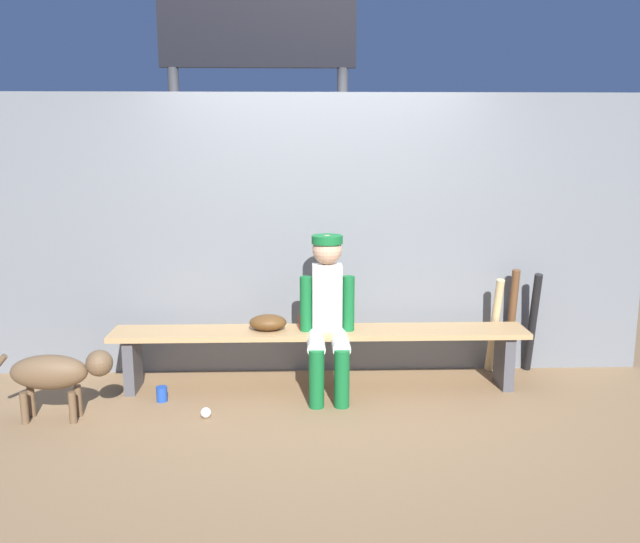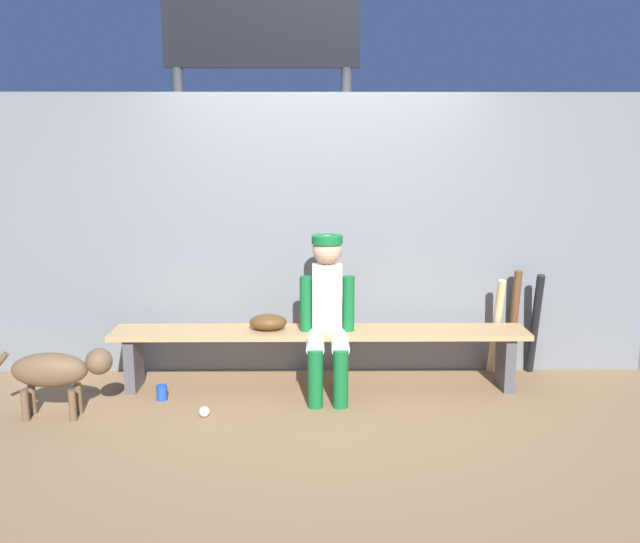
{
  "view_description": "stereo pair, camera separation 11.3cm",
  "coord_description": "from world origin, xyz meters",
  "px_view_note": "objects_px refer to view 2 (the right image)",
  "views": [
    {
      "loc": [
        -0.15,
        -4.92,
        1.89
      ],
      "look_at": [
        0.0,
        0.0,
        0.91
      ],
      "focal_mm": 37.88,
      "sensor_mm": 36.0,
      "label": 1
    },
    {
      "loc": [
        -0.04,
        -4.92,
        1.89
      ],
      "look_at": [
        0.0,
        0.0,
        0.91
      ],
      "focal_mm": 37.88,
      "sensor_mm": 36.0,
      "label": 2
    }
  ],
  "objects_px": {
    "baseball_glove": "(268,322)",
    "bat_wood_natural": "(496,327)",
    "bat_aluminum_black": "(535,324)",
    "dugout_bench": "(320,341)",
    "baseball": "(204,412)",
    "bat_wood_dark": "(514,322)",
    "dog": "(58,371)",
    "player_seated": "(327,310)",
    "cup_on_bench": "(304,322)",
    "scoreboard": "(268,57)",
    "cup_on_ground": "(162,393)"
  },
  "relations": [
    {
      "from": "baseball",
      "to": "player_seated",
      "type": "bearing_deg",
      "value": 27.01
    },
    {
      "from": "cup_on_bench",
      "to": "scoreboard",
      "type": "bearing_deg",
      "value": 103.16
    },
    {
      "from": "bat_wood_natural",
      "to": "cup_on_ground",
      "type": "xyz_separation_m",
      "value": [
        -2.57,
        -0.49,
        -0.35
      ]
    },
    {
      "from": "cup_on_bench",
      "to": "dugout_bench",
      "type": "bearing_deg",
      "value": -9.53
    },
    {
      "from": "bat_wood_dark",
      "to": "scoreboard",
      "type": "height_order",
      "value": "scoreboard"
    },
    {
      "from": "cup_on_bench",
      "to": "baseball",
      "type": "bearing_deg",
      "value": -140.27
    },
    {
      "from": "dugout_bench",
      "to": "dog",
      "type": "relative_size",
      "value": 3.73
    },
    {
      "from": "baseball_glove",
      "to": "bat_wood_natural",
      "type": "relative_size",
      "value": 0.34
    },
    {
      "from": "player_seated",
      "to": "scoreboard",
      "type": "height_order",
      "value": "scoreboard"
    },
    {
      "from": "player_seated",
      "to": "dog",
      "type": "bearing_deg",
      "value": -166.8
    },
    {
      "from": "bat_wood_natural",
      "to": "scoreboard",
      "type": "xyz_separation_m",
      "value": [
        -1.88,
        1.25,
        2.21
      ]
    },
    {
      "from": "baseball",
      "to": "cup_on_bench",
      "type": "relative_size",
      "value": 0.67
    },
    {
      "from": "baseball_glove",
      "to": "scoreboard",
      "type": "xyz_separation_m",
      "value": [
        -0.07,
        1.5,
        2.09
      ]
    },
    {
      "from": "bat_wood_dark",
      "to": "dog",
      "type": "height_order",
      "value": "bat_wood_dark"
    },
    {
      "from": "cup_on_ground",
      "to": "baseball",
      "type": "bearing_deg",
      "value": -40.72
    },
    {
      "from": "bat_wood_natural",
      "to": "bat_aluminum_black",
      "type": "xyz_separation_m",
      "value": [
        0.32,
        0.02,
        0.02
      ]
    },
    {
      "from": "baseball_glove",
      "to": "bat_wood_dark",
      "type": "bearing_deg",
      "value": 9.35
    },
    {
      "from": "bat_wood_natural",
      "to": "dog",
      "type": "height_order",
      "value": "bat_wood_natural"
    },
    {
      "from": "bat_wood_natural",
      "to": "baseball",
      "type": "height_order",
      "value": "bat_wood_natural"
    },
    {
      "from": "cup_on_ground",
      "to": "dog",
      "type": "bearing_deg",
      "value": -153.91
    },
    {
      "from": "bat_wood_dark",
      "to": "baseball",
      "type": "height_order",
      "value": "bat_wood_dark"
    },
    {
      "from": "dugout_bench",
      "to": "cup_on_ground",
      "type": "xyz_separation_m",
      "value": [
        -1.16,
        -0.24,
        -0.32
      ]
    },
    {
      "from": "cup_on_ground",
      "to": "dog",
      "type": "distance_m",
      "value": 0.75
    },
    {
      "from": "baseball_glove",
      "to": "dog",
      "type": "bearing_deg",
      "value": -158.74
    },
    {
      "from": "dog",
      "to": "baseball",
      "type": "bearing_deg",
      "value": -0.24
    },
    {
      "from": "player_seated",
      "to": "bat_wood_dark",
      "type": "distance_m",
      "value": 1.59
    },
    {
      "from": "bat_aluminum_black",
      "to": "cup_on_bench",
      "type": "height_order",
      "value": "bat_aluminum_black"
    },
    {
      "from": "dugout_bench",
      "to": "baseball",
      "type": "relative_size",
      "value": 42.49
    },
    {
      "from": "dugout_bench",
      "to": "player_seated",
      "type": "bearing_deg",
      "value": -64.36
    },
    {
      "from": "dog",
      "to": "player_seated",
      "type": "bearing_deg",
      "value": 13.2
    },
    {
      "from": "player_seated",
      "to": "cup_on_ground",
      "type": "relative_size",
      "value": 10.79
    },
    {
      "from": "dugout_bench",
      "to": "cup_on_ground",
      "type": "bearing_deg",
      "value": -168.5
    },
    {
      "from": "bat_wood_dark",
      "to": "cup_on_ground",
      "type": "xyz_separation_m",
      "value": [
        -2.73,
        -0.56,
        -0.38
      ]
    },
    {
      "from": "player_seated",
      "to": "cup_on_ground",
      "type": "distance_m",
      "value": 1.36
    },
    {
      "from": "bat_aluminum_black",
      "to": "dog",
      "type": "relative_size",
      "value": 1.01
    },
    {
      "from": "dugout_bench",
      "to": "baseball_glove",
      "type": "height_order",
      "value": "baseball_glove"
    },
    {
      "from": "dugout_bench",
      "to": "baseball",
      "type": "height_order",
      "value": "dugout_bench"
    },
    {
      "from": "bat_aluminum_black",
      "to": "cup_on_ground",
      "type": "relative_size",
      "value": 7.71
    },
    {
      "from": "bat_aluminum_black",
      "to": "scoreboard",
      "type": "xyz_separation_m",
      "value": [
        -2.19,
        1.22,
        2.19
      ]
    },
    {
      "from": "bat_wood_dark",
      "to": "scoreboard",
      "type": "xyz_separation_m",
      "value": [
        -2.03,
        1.18,
        2.18
      ]
    },
    {
      "from": "scoreboard",
      "to": "player_seated",
      "type": "bearing_deg",
      "value": -72.14
    },
    {
      "from": "dugout_bench",
      "to": "bat_wood_dark",
      "type": "bearing_deg",
      "value": 11.64
    },
    {
      "from": "bat_aluminum_black",
      "to": "scoreboard",
      "type": "relative_size",
      "value": 0.23
    },
    {
      "from": "dog",
      "to": "bat_aluminum_black",
      "type": "bearing_deg",
      "value": 13.21
    },
    {
      "from": "bat_wood_natural",
      "to": "dog",
      "type": "xyz_separation_m",
      "value": [
        -3.2,
        -0.8,
        -0.07
      ]
    },
    {
      "from": "bat_aluminum_black",
      "to": "cup_on_bench",
      "type": "xyz_separation_m",
      "value": [
        -1.85,
        -0.26,
        0.1
      ]
    },
    {
      "from": "bat_wood_dark",
      "to": "scoreboard",
      "type": "bearing_deg",
      "value": 149.87
    },
    {
      "from": "bat_wood_dark",
      "to": "bat_aluminum_black",
      "type": "bearing_deg",
      "value": -14.24
    },
    {
      "from": "bat_wood_natural",
      "to": "cup_on_bench",
      "type": "xyz_separation_m",
      "value": [
        -1.53,
        -0.24,
        0.11
      ]
    },
    {
      "from": "player_seated",
      "to": "baseball_glove",
      "type": "height_order",
      "value": "player_seated"
    }
  ]
}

